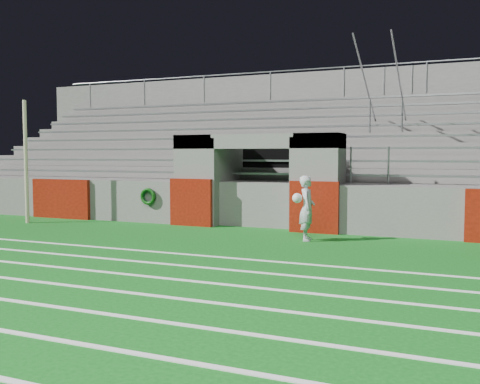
% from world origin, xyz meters
% --- Properties ---
extents(ground, '(90.00, 90.00, 0.00)m').
position_xyz_m(ground, '(0.00, 0.00, 0.00)').
color(ground, '#0E5514').
rests_on(ground, ground).
extents(field_post, '(0.11, 0.11, 3.64)m').
position_xyz_m(field_post, '(-6.64, 1.64, 1.82)').
color(field_post, beige).
rests_on(field_post, ground).
extents(field_markings, '(28.00, 8.09, 0.01)m').
position_xyz_m(field_markings, '(0.00, -5.00, 0.01)').
color(field_markings, white).
rests_on(field_markings, ground).
extents(stadium_structure, '(26.00, 8.48, 5.42)m').
position_xyz_m(stadium_structure, '(0.00, 7.97, 1.49)').
color(stadium_structure, '#5D5B58').
rests_on(stadium_structure, ground).
extents(goalkeeper_with_ball, '(0.57, 0.63, 1.54)m').
position_xyz_m(goalkeeper_with_ball, '(1.96, 1.68, 0.78)').
color(goalkeeper_with_ball, '#B0B5BA').
rests_on(goalkeeper_with_ball, ground).
extents(hose_coil, '(0.50, 0.14, 0.50)m').
position_xyz_m(hose_coil, '(-3.22, 2.92, 0.81)').
color(hose_coil, '#0B3919').
rests_on(hose_coil, ground).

